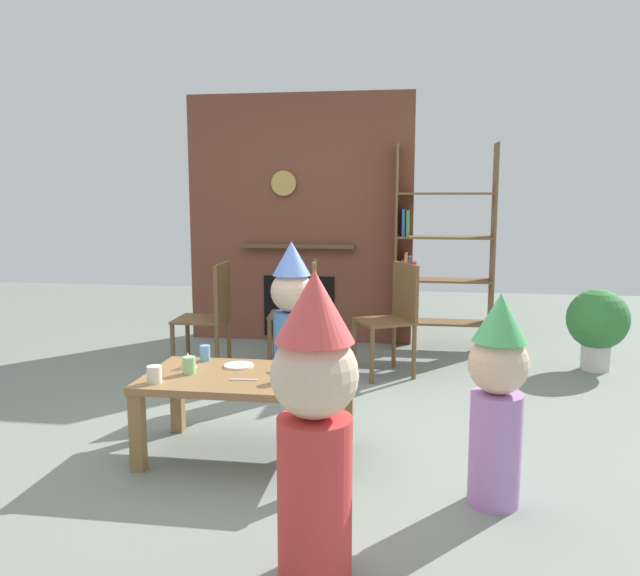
% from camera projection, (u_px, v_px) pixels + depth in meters
% --- Properties ---
extents(ground_plane, '(12.00, 12.00, 0.00)m').
position_uv_depth(ground_plane, '(286.00, 437.00, 3.80)').
color(ground_plane, gray).
extents(brick_fireplace_feature, '(2.20, 0.28, 2.40)m').
position_uv_depth(brick_fireplace_feature, '(300.00, 220.00, 6.23)').
color(brick_fireplace_feature, brown).
rests_on(brick_fireplace_feature, ground_plane).
extents(bookshelf, '(0.90, 0.28, 1.90)m').
position_uv_depth(bookshelf, '(435.00, 259.00, 5.89)').
color(bookshelf, brown).
rests_on(bookshelf, ground_plane).
extents(coffee_table, '(1.13, 0.66, 0.46)m').
position_uv_depth(coffee_table, '(248.00, 387.00, 3.49)').
color(coffee_table, olive).
rests_on(coffee_table, ground_plane).
extents(paper_cup_near_left, '(0.07, 0.07, 0.10)m').
position_uv_depth(paper_cup_near_left, '(189.00, 365.00, 3.50)').
color(paper_cup_near_left, '#8CD18C').
rests_on(paper_cup_near_left, coffee_table).
extents(paper_cup_near_right, '(0.08, 0.08, 0.09)m').
position_uv_depth(paper_cup_near_right, '(281.00, 374.00, 3.34)').
color(paper_cup_near_right, '#F2CC4C').
rests_on(paper_cup_near_right, coffee_table).
extents(paper_cup_center, '(0.06, 0.06, 0.09)m').
position_uv_depth(paper_cup_center, '(288.00, 362.00, 3.59)').
color(paper_cup_center, '#F2CC4C').
rests_on(paper_cup_center, coffee_table).
extents(paper_cup_far_left, '(0.06, 0.06, 0.09)m').
position_uv_depth(paper_cup_far_left, '(205.00, 353.00, 3.78)').
color(paper_cup_far_left, '#669EE0').
rests_on(paper_cup_far_left, coffee_table).
extents(paper_cup_far_right, '(0.08, 0.08, 0.09)m').
position_uv_depth(paper_cup_far_right, '(154.00, 374.00, 3.33)').
color(paper_cup_far_right, silver).
rests_on(paper_cup_far_right, coffee_table).
extents(paper_plate_front, '(0.17, 0.17, 0.01)m').
position_uv_depth(paper_plate_front, '(239.00, 366.00, 3.65)').
color(paper_plate_front, white).
rests_on(paper_plate_front, coffee_table).
extents(paper_plate_rear, '(0.18, 0.18, 0.01)m').
position_uv_depth(paper_plate_rear, '(308.00, 387.00, 3.25)').
color(paper_plate_rear, white).
rests_on(paper_plate_rear, coffee_table).
extents(birthday_cake_slice, '(0.10, 0.10, 0.09)m').
position_uv_depth(birthday_cake_slice, '(188.00, 360.00, 3.62)').
color(birthday_cake_slice, '#EAC68C').
rests_on(birthday_cake_slice, coffee_table).
extents(table_fork, '(0.15, 0.03, 0.01)m').
position_uv_depth(table_fork, '(244.00, 380.00, 3.38)').
color(table_fork, silver).
rests_on(table_fork, coffee_table).
extents(child_with_cone_hat, '(0.32, 0.32, 1.17)m').
position_uv_depth(child_with_cone_hat, '(315.00, 420.00, 2.33)').
color(child_with_cone_hat, '#D13838').
rests_on(child_with_cone_hat, ground_plane).
extents(child_in_pink, '(0.28, 0.28, 1.00)m').
position_uv_depth(child_in_pink, '(497.00, 395.00, 2.91)').
color(child_in_pink, '#B27FCC').
rests_on(child_in_pink, ground_plane).
extents(child_by_the_chairs, '(0.31, 0.31, 1.11)m').
position_uv_depth(child_by_the_chairs, '(292.00, 313.00, 4.61)').
color(child_by_the_chairs, '#4C7FC6').
rests_on(child_by_the_chairs, ground_plane).
extents(dining_chair_left, '(0.41, 0.41, 0.90)m').
position_uv_depth(dining_chair_left, '(212.00, 311.00, 5.12)').
color(dining_chair_left, brown).
rests_on(dining_chair_left, ground_plane).
extents(dining_chair_middle, '(0.44, 0.44, 0.90)m').
position_uv_depth(dining_chair_middle, '(304.00, 307.00, 5.31)').
color(dining_chair_middle, brown).
rests_on(dining_chair_middle, ground_plane).
extents(dining_chair_right, '(0.54, 0.54, 0.90)m').
position_uv_depth(dining_chair_right, '(394.00, 312.00, 5.07)').
color(dining_chair_right, brown).
rests_on(dining_chair_right, ground_plane).
extents(potted_plant_tall, '(0.50, 0.50, 0.68)m').
position_uv_depth(potted_plant_tall, '(598.00, 322.00, 5.21)').
color(potted_plant_tall, beige).
rests_on(potted_plant_tall, ground_plane).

